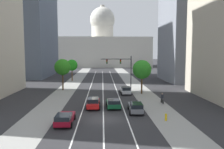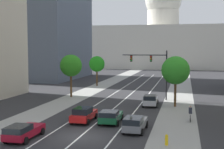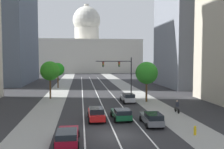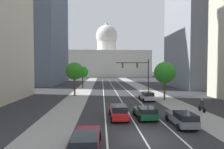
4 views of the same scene
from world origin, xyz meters
The scene contains 19 objects.
ground_plane centered at (0.00, 40.00, 0.00)m, with size 400.00×400.00×0.00m, color #2B2B2D.
sidewalk_left centered at (-8.13, 35.00, 0.01)m, with size 4.36×130.00×0.01m, color gray.
sidewalk_right centered at (8.13, 35.00, 0.01)m, with size 4.36×130.00×0.01m, color gray.
lane_stripe_left centered at (-2.97, 25.00, 0.01)m, with size 0.16×90.00×0.01m, color white.
lane_stripe_center centered at (0.00, 25.00, 0.01)m, with size 0.16×90.00×0.01m, color white.
lane_stripe_right centered at (2.97, 25.00, 0.01)m, with size 0.16×90.00×0.01m, color white.
office_tower_far_left centered at (-25.72, 53.66, 22.63)m, with size 15.77×27.95×45.19m.
capitol_building centered at (0.00, 107.20, 10.44)m, with size 52.87×29.35×35.08m.
car_crimson centered at (-4.46, -1.98, 0.74)m, with size 2.04×4.67×1.39m.
car_silver centered at (4.47, 16.84, 0.81)m, with size 2.08×4.35×1.57m.
car_green centered at (1.49, 5.60, 0.76)m, with size 2.21×4.31×1.44m.
car_gray centered at (4.45, 2.84, 0.79)m, with size 2.03×4.62×1.50m.
car_red centered at (-1.49, 5.82, 0.81)m, with size 2.02×4.73×1.57m.
traffic_signal_mast centered at (4.27, 22.69, 5.20)m, with size 6.81×0.39×7.49m.
fire_hydrant centered at (7.61, -1.00, 0.46)m, with size 0.26×0.35×0.91m.
cyclist centered at (9.59, 8.36, 0.85)m, with size 0.36×1.70×1.72m.
street_tree_near_right centered at (7.73, 17.17, 4.87)m, with size 3.75×3.75×6.77m.
street_tree_near_left centered at (-8.81, 22.51, 5.04)m, with size 3.50×3.50×6.82m.
street_tree_mid_left centered at (-8.89, 38.67, 4.54)m, with size 3.24×3.24×6.19m.
Camera 3 is at (-3.28, -23.07, 7.45)m, focal length 39.48 mm.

